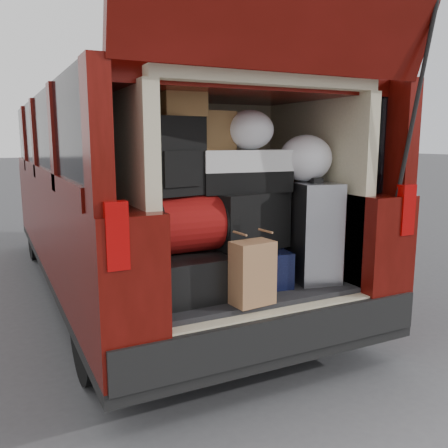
{
  "coord_description": "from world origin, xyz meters",
  "views": [
    {
      "loc": [
        -1.34,
        -2.33,
        1.43
      ],
      "look_at": [
        -0.08,
        0.2,
        0.92
      ],
      "focal_mm": 38.0,
      "sensor_mm": 36.0,
      "label": 1
    }
  ],
  "objects_px": {
    "navy_hardshell": "(247,265)",
    "red_duffel": "(186,223)",
    "kraft_bag": "(252,273)",
    "black_soft_case": "(246,220)",
    "backpack": "(175,156)",
    "twotone_duffel": "(241,171)",
    "silver_roller": "(310,231)",
    "black_hardshell": "(178,272)"
  },
  "relations": [
    {
      "from": "navy_hardshell",
      "to": "red_duffel",
      "type": "height_order",
      "value": "red_duffel"
    },
    {
      "from": "kraft_bag",
      "to": "black_soft_case",
      "type": "height_order",
      "value": "black_soft_case"
    },
    {
      "from": "navy_hardshell",
      "to": "backpack",
      "type": "relative_size",
      "value": 1.17
    },
    {
      "from": "navy_hardshell",
      "to": "twotone_duffel",
      "type": "distance_m",
      "value": 0.58
    },
    {
      "from": "backpack",
      "to": "kraft_bag",
      "type": "bearing_deg",
      "value": -60.49
    },
    {
      "from": "backpack",
      "to": "red_duffel",
      "type": "bearing_deg",
      "value": -13.04
    },
    {
      "from": "black_soft_case",
      "to": "silver_roller",
      "type": "bearing_deg",
      "value": -26.04
    },
    {
      "from": "red_duffel",
      "to": "black_soft_case",
      "type": "relative_size",
      "value": 1.05
    },
    {
      "from": "silver_roller",
      "to": "twotone_duffel",
      "type": "bearing_deg",
      "value": 173.24
    },
    {
      "from": "twotone_duffel",
      "to": "black_hardshell",
      "type": "bearing_deg",
      "value": -170.88
    },
    {
      "from": "navy_hardshell",
      "to": "kraft_bag",
      "type": "bearing_deg",
      "value": -107.6
    },
    {
      "from": "red_duffel",
      "to": "black_hardshell",
      "type": "bearing_deg",
      "value": 162.98
    },
    {
      "from": "black_hardshell",
      "to": "silver_roller",
      "type": "height_order",
      "value": "silver_roller"
    },
    {
      "from": "red_duffel",
      "to": "twotone_duffel",
      "type": "bearing_deg",
      "value": 6.55
    },
    {
      "from": "backpack",
      "to": "black_soft_case",
      "type": "bearing_deg",
      "value": -9.28
    },
    {
      "from": "black_hardshell",
      "to": "navy_hardshell",
      "type": "bearing_deg",
      "value": -0.0
    },
    {
      "from": "black_hardshell",
      "to": "twotone_duffel",
      "type": "relative_size",
      "value": 1.07
    },
    {
      "from": "red_duffel",
      "to": "backpack",
      "type": "xyz_separation_m",
      "value": [
        -0.06,
        0.0,
        0.38
      ]
    },
    {
      "from": "navy_hardshell",
      "to": "backpack",
      "type": "bearing_deg",
      "value": -169.65
    },
    {
      "from": "kraft_bag",
      "to": "black_hardshell",
      "type": "bearing_deg",
      "value": 122.7
    },
    {
      "from": "kraft_bag",
      "to": "backpack",
      "type": "xyz_separation_m",
      "value": [
        -0.3,
        0.35,
        0.61
      ]
    },
    {
      "from": "black_hardshell",
      "to": "backpack",
      "type": "xyz_separation_m",
      "value": [
        -0.01,
        -0.01,
        0.67
      ]
    },
    {
      "from": "red_duffel",
      "to": "black_soft_case",
      "type": "xyz_separation_m",
      "value": [
        0.4,
        0.02,
        -0.01
      ]
    },
    {
      "from": "kraft_bag",
      "to": "twotone_duffel",
      "type": "relative_size",
      "value": 0.62
    },
    {
      "from": "navy_hardshell",
      "to": "kraft_bag",
      "type": "distance_m",
      "value": 0.41
    },
    {
      "from": "black_hardshell",
      "to": "navy_hardshell",
      "type": "relative_size",
      "value": 1.2
    },
    {
      "from": "black_hardshell",
      "to": "black_soft_case",
      "type": "height_order",
      "value": "black_soft_case"
    },
    {
      "from": "navy_hardshell",
      "to": "black_soft_case",
      "type": "height_order",
      "value": "black_soft_case"
    },
    {
      "from": "black_hardshell",
      "to": "black_soft_case",
      "type": "bearing_deg",
      "value": -0.87
    },
    {
      "from": "black_hardshell",
      "to": "navy_hardshell",
      "type": "distance_m",
      "value": 0.46
    },
    {
      "from": "black_hardshell",
      "to": "twotone_duffel",
      "type": "xyz_separation_m",
      "value": [
        0.43,
        0.04,
        0.57
      ]
    },
    {
      "from": "silver_roller",
      "to": "red_duffel",
      "type": "height_order",
      "value": "silver_roller"
    },
    {
      "from": "backpack",
      "to": "silver_roller",
      "type": "bearing_deg",
      "value": -16.95
    },
    {
      "from": "black_hardshell",
      "to": "twotone_duffel",
      "type": "height_order",
      "value": "twotone_duffel"
    },
    {
      "from": "silver_roller",
      "to": "twotone_duffel",
      "type": "distance_m",
      "value": 0.59
    },
    {
      "from": "red_duffel",
      "to": "navy_hardshell",
      "type": "bearing_deg",
      "value": 2.38
    },
    {
      "from": "black_hardshell",
      "to": "red_duffel",
      "type": "bearing_deg",
      "value": -17.3
    },
    {
      "from": "black_soft_case",
      "to": "kraft_bag",
      "type": "bearing_deg",
      "value": -126.02
    },
    {
      "from": "silver_roller",
      "to": "black_hardshell",
      "type": "bearing_deg",
      "value": -175.63
    },
    {
      "from": "kraft_bag",
      "to": "twotone_duffel",
      "type": "height_order",
      "value": "twotone_duffel"
    },
    {
      "from": "black_soft_case",
      "to": "twotone_duffel",
      "type": "bearing_deg",
      "value": 106.85
    },
    {
      "from": "black_hardshell",
      "to": "silver_roller",
      "type": "bearing_deg",
      "value": -7.92
    }
  ]
}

